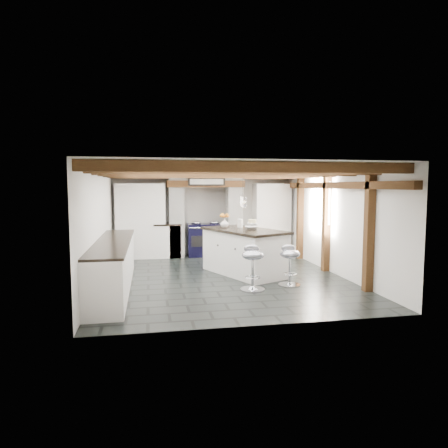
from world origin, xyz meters
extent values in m
plane|color=black|center=(0.00, 0.00, 0.00)|extent=(6.00, 6.00, 0.00)
plane|color=white|center=(0.00, 3.00, 1.15)|extent=(5.00, 0.00, 5.00)
plane|color=white|center=(-2.50, 0.00, 1.15)|extent=(0.00, 6.00, 6.00)
plane|color=white|center=(2.50, 0.00, 1.15)|extent=(0.00, 6.00, 6.00)
plane|color=white|center=(0.00, 0.00, 2.30)|extent=(6.00, 6.00, 0.00)
cube|color=white|center=(-0.80, 2.70, 0.95)|extent=(0.40, 0.60, 1.90)
cube|color=white|center=(0.80, 2.70, 0.95)|extent=(0.40, 0.60, 1.90)
cube|color=#513617|center=(0.00, 2.70, 1.99)|extent=(2.10, 0.65, 0.18)
cube|color=white|center=(0.00, 2.70, 2.15)|extent=(2.00, 0.60, 0.31)
cube|color=black|center=(0.00, 2.38, 2.05)|extent=(1.00, 0.03, 0.22)
cube|color=silver|center=(0.00, 2.36, 2.05)|extent=(0.90, 0.01, 0.14)
cube|color=white|center=(-1.75, 2.70, 1.00)|extent=(1.30, 0.58, 2.00)
cube|color=white|center=(1.90, 2.70, 1.00)|extent=(1.00, 0.58, 2.00)
cube|color=white|center=(-2.20, -0.60, 0.44)|extent=(0.60, 3.80, 0.88)
cube|color=black|center=(-2.20, -0.60, 0.90)|extent=(0.64, 3.80, 0.04)
cube|color=white|center=(-1.05, 2.70, 0.44)|extent=(0.70, 0.60, 0.88)
cube|color=black|center=(-1.05, 2.70, 0.90)|extent=(0.74, 0.64, 0.04)
cube|color=#513617|center=(2.42, 0.00, 1.95)|extent=(0.15, 5.80, 0.14)
plane|color=white|center=(2.48, 0.60, 1.55)|extent=(0.00, 0.90, 0.90)
cube|color=#513617|center=(0.00, -2.60, 2.21)|extent=(5.00, 0.16, 0.16)
cube|color=#513617|center=(0.00, -1.73, 2.21)|extent=(5.00, 0.16, 0.16)
cube|color=#513617|center=(0.00, -0.87, 2.21)|extent=(5.00, 0.16, 0.16)
cube|color=#513617|center=(0.00, 0.00, 2.21)|extent=(5.00, 0.16, 0.16)
cube|color=#513617|center=(0.00, 0.87, 2.21)|extent=(5.00, 0.16, 0.16)
cube|color=#513617|center=(0.00, 1.73, 2.21)|extent=(5.00, 0.16, 0.16)
cube|color=#513617|center=(0.00, 2.60, 2.21)|extent=(5.00, 0.16, 0.16)
cube|color=#513617|center=(2.42, -1.60, 1.15)|extent=(0.15, 0.15, 2.30)
cube|color=#513617|center=(2.42, 0.20, 1.15)|extent=(0.15, 0.15, 2.30)
cube|color=#513617|center=(2.42, 1.80, 1.15)|extent=(0.15, 0.15, 2.30)
cylinder|color=black|center=(0.45, -0.05, 1.93)|extent=(0.01, 0.01, 0.56)
cylinder|color=white|center=(0.45, -0.05, 1.60)|extent=(0.09, 0.09, 0.22)
cylinder|color=black|center=(0.50, 0.25, 1.93)|extent=(0.01, 0.01, 0.56)
cylinder|color=white|center=(0.50, 0.25, 1.60)|extent=(0.09, 0.09, 0.22)
cylinder|color=black|center=(0.55, 0.55, 1.93)|extent=(0.01, 0.01, 0.56)
cylinder|color=white|center=(0.55, 0.55, 1.60)|extent=(0.09, 0.09, 0.22)
cube|color=black|center=(0.00, 2.68, 0.45)|extent=(1.00, 0.60, 0.90)
ellipsoid|color=silver|center=(-0.25, 2.68, 0.93)|extent=(0.28, 0.28, 0.11)
ellipsoid|color=silver|center=(0.25, 2.68, 0.93)|extent=(0.28, 0.28, 0.11)
cylinder|color=silver|center=(0.00, 2.36, 0.82)|extent=(0.95, 0.03, 0.03)
cube|color=black|center=(-0.25, 2.38, 0.45)|extent=(0.35, 0.02, 0.30)
cube|color=black|center=(0.25, 2.38, 0.45)|extent=(0.35, 0.02, 0.30)
cube|color=white|center=(0.53, 0.25, 0.47)|extent=(1.66, 2.14, 0.94)
cube|color=black|center=(0.53, 0.25, 0.96)|extent=(1.77, 2.25, 0.05)
imported|color=white|center=(0.16, 0.67, 1.09)|extent=(0.26, 0.26, 0.20)
ellipsoid|color=#C5731B|center=(0.16, 0.67, 1.26)|extent=(0.21, 0.21, 0.13)
cylinder|color=white|center=(0.52, 0.65, 1.09)|extent=(0.13, 0.13, 0.19)
imported|color=white|center=(0.67, 0.19, 1.02)|extent=(0.37, 0.37, 0.07)
cylinder|color=white|center=(0.75, 0.40, 1.04)|extent=(0.05, 0.05, 0.11)
cylinder|color=white|center=(0.75, 0.40, 1.11)|extent=(0.23, 0.23, 0.02)
cylinder|color=#CABC87|center=(0.75, 0.40, 1.15)|extent=(0.18, 0.18, 0.07)
cylinder|color=silver|center=(1.15, -0.95, 0.01)|extent=(0.43, 0.43, 0.03)
cone|color=silver|center=(1.15, -0.95, 0.06)|extent=(0.20, 0.20, 0.08)
cylinder|color=silver|center=(1.15, -0.95, 0.32)|extent=(0.05, 0.05, 0.54)
torus|color=silver|center=(1.15, -0.95, 0.23)|extent=(0.27, 0.27, 0.02)
ellipsoid|color=gray|center=(1.15, -0.95, 0.63)|extent=(0.45, 0.45, 0.18)
ellipsoid|color=gray|center=(1.16, -0.86, 0.72)|extent=(0.29, 0.16, 0.15)
cylinder|color=silver|center=(0.35, -1.16, 0.02)|extent=(0.46, 0.46, 0.03)
cone|color=silver|center=(0.35, -1.16, 0.06)|extent=(0.21, 0.21, 0.08)
cylinder|color=silver|center=(0.35, -1.16, 0.34)|extent=(0.05, 0.05, 0.57)
torus|color=silver|center=(0.35, -1.16, 0.25)|extent=(0.29, 0.29, 0.02)
ellipsoid|color=gray|center=(0.35, -1.16, 0.67)|extent=(0.49, 0.49, 0.19)
ellipsoid|color=gray|center=(0.37, -1.06, 0.77)|extent=(0.31, 0.18, 0.16)
camera|label=1|loc=(-1.51, -8.21, 1.94)|focal=32.00mm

